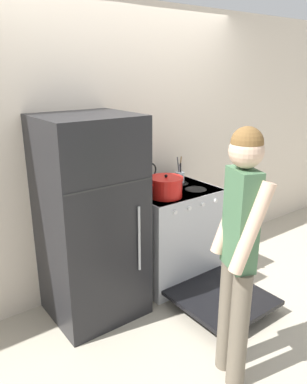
# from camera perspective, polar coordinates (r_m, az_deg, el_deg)

# --- Properties ---
(ground_plane) EXTENTS (14.00, 14.00, 0.00)m
(ground_plane) POSITION_cam_1_polar(r_m,az_deg,el_deg) (3.93, -3.73, -12.18)
(ground_plane) COLOR #B2A893
(wall_back) EXTENTS (10.00, 0.06, 2.55)m
(wall_back) POSITION_cam_1_polar(r_m,az_deg,el_deg) (3.49, -4.43, 6.43)
(wall_back) COLOR beige
(wall_back) RESTS_ON ground_plane
(refrigerator) EXTENTS (0.73, 0.69, 1.67)m
(refrigerator) POSITION_cam_1_polar(r_m,az_deg,el_deg) (3.04, -9.47, -4.22)
(refrigerator) COLOR black
(refrigerator) RESTS_ON ground_plane
(stove_range) EXTENTS (0.80, 1.36, 0.92)m
(stove_range) POSITION_cam_1_polar(r_m,az_deg,el_deg) (3.62, 3.20, -6.76)
(stove_range) COLOR silver
(stove_range) RESTS_ON ground_plane
(dutch_oven_pot) EXTENTS (0.34, 0.30, 0.20)m
(dutch_oven_pot) POSITION_cam_1_polar(r_m,az_deg,el_deg) (3.25, 1.91, 0.78)
(dutch_oven_pot) COLOR red
(dutch_oven_pot) RESTS_ON stove_range
(tea_kettle) EXTENTS (0.23, 0.18, 0.25)m
(tea_kettle) POSITION_cam_1_polar(r_m,az_deg,el_deg) (3.45, -0.50, 1.64)
(tea_kettle) COLOR black
(tea_kettle) RESTS_ON stove_range
(utensil_jar) EXTENTS (0.09, 0.09, 0.26)m
(utensil_jar) POSITION_cam_1_polar(r_m,az_deg,el_deg) (3.68, 4.02, 2.39)
(utensil_jar) COLOR silver
(utensil_jar) RESTS_ON stove_range
(person) EXTENTS (0.36, 0.41, 1.69)m
(person) POSITION_cam_1_polar(r_m,az_deg,el_deg) (2.34, 12.88, -8.11)
(person) COLOR #6B6051
(person) RESTS_ON ground_plane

